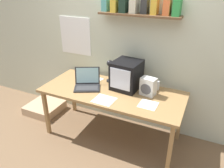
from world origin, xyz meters
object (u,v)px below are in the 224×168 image
space_heater (148,87)px  printed_handout (148,105)px  corner_desk (112,95)px  juice_glass (157,86)px  crt_monitor (127,75)px  laptop (87,82)px  loose_paper_near_monitor (94,78)px  desk_lamp (110,67)px  loose_paper_near_laptop (104,100)px  floor_cushion (45,107)px

space_heater → printed_handout: space_heater is taller
corner_desk → juice_glass: juice_glass is taller
crt_monitor → laptop: bearing=-153.9°
corner_desk → loose_paper_near_monitor: loose_paper_near_monitor is taller
laptop → printed_handout: size_ratio=2.02×
desk_lamp → space_heater: bearing=-33.1°
corner_desk → crt_monitor: bearing=51.4°
space_heater → crt_monitor: bearing=179.3°
loose_paper_near_laptop → printed_handout: (0.50, 0.12, 0.00)m
corner_desk → space_heater: 0.48m
crt_monitor → corner_desk: bearing=-123.5°
crt_monitor → space_heater: bearing=-6.2°
crt_monitor → printed_handout: (0.39, -0.29, -0.18)m
juice_glass → loose_paper_near_monitor: size_ratio=0.43×
laptop → desk_lamp: (0.21, 0.24, 0.16)m
corner_desk → loose_paper_near_monitor: size_ratio=6.28×
space_heater → printed_handout: size_ratio=1.08×
printed_handout → floor_cushion: bearing=173.0°
space_heater → desk_lamp: bearing=178.8°
loose_paper_near_laptop → floor_cushion: size_ratio=0.50×
loose_paper_near_monitor → space_heater: bearing=-8.9°
loose_paper_near_laptop → space_heater: bearing=39.2°
loose_paper_near_monitor → juice_glass: bearing=3.3°
desk_lamp → crt_monitor: bearing=-33.7°
loose_paper_near_monitor → printed_handout: 0.98m
loose_paper_near_laptop → floor_cushion: loose_paper_near_laptop is taller
laptop → loose_paper_near_monitor: (-0.05, 0.25, -0.06)m
laptop → juice_glass: (0.85, 0.31, -0.01)m
crt_monitor → desk_lamp: size_ratio=1.18×
corner_desk → desk_lamp: 0.38m
loose_paper_near_monitor → printed_handout: (0.92, -0.36, 0.00)m
corner_desk → laptop: 0.37m
crt_monitor → loose_paper_near_laptop: 0.46m
laptop → floor_cushion: (-0.93, 0.12, -0.71)m
space_heater → printed_handout: bearing=-60.8°
loose_paper_near_laptop → crt_monitor: bearing=74.0°
floor_cushion → space_heater: bearing=0.2°
desk_lamp → printed_handout: (0.65, -0.35, -0.22)m
juice_glass → floor_cushion: bearing=-173.9°
crt_monitor → laptop: (-0.48, -0.18, -0.12)m
laptop → floor_cushion: size_ratio=0.82×
juice_glass → corner_desk: bearing=-150.5°
corner_desk → space_heater: (0.44, 0.10, 0.17)m
crt_monitor → floor_cushion: 1.64m
corner_desk → floor_cushion: 1.42m
laptop → space_heater: (0.79, 0.12, 0.05)m
laptop → space_heater: bearing=-17.9°
corner_desk → loose_paper_near_laptop: bearing=-87.0°
crt_monitor → printed_handout: size_ratio=1.85×
corner_desk → loose_paper_near_monitor: 0.47m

